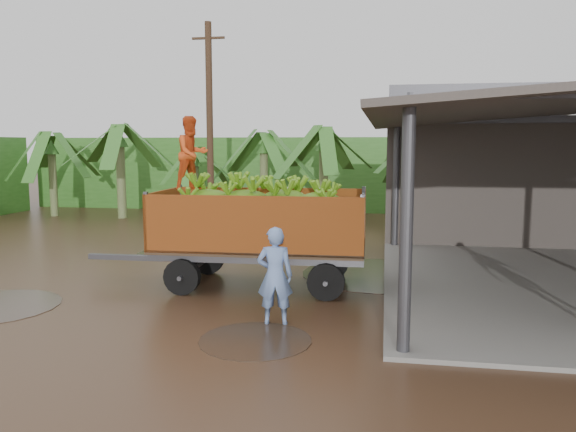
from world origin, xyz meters
name	(u,v)px	position (x,y,z in m)	size (l,w,h in m)	color
ground	(169,283)	(0.00, 0.00, 0.00)	(100.00, 100.00, 0.00)	black
hedge_north	(249,173)	(-2.00, 16.00, 1.80)	(22.00, 3.00, 3.60)	#2D661E
banana_trailer	(259,224)	(2.16, 0.17, 1.44)	(6.61, 2.42, 3.90)	#AF5119
man_blue	(275,276)	(3.04, -2.51, 0.90)	(0.65, 0.43, 1.79)	#6A88C2
utility_pole	(210,128)	(-1.35, 7.58, 3.85)	(1.20, 0.24, 7.58)	#47301E
banana_plants	(192,179)	(-2.53, 8.80, 1.92)	(24.69, 17.94, 4.29)	#2D661E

